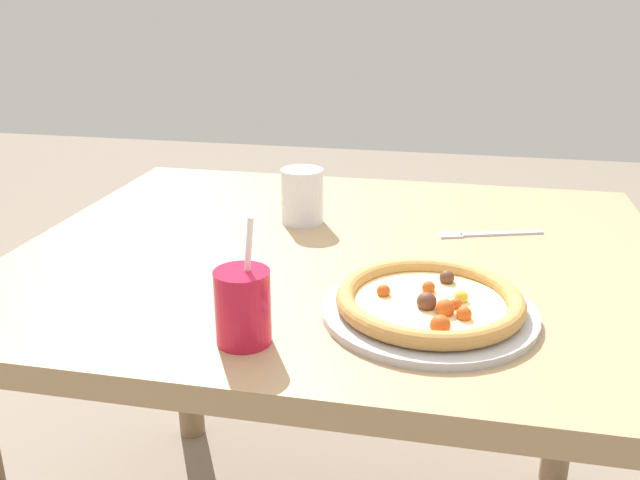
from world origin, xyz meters
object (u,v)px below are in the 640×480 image
drink_cup_colored (243,306)px  fork (485,234)px  pizza_near (430,304)px  water_cup_clear (302,196)px

drink_cup_colored → fork: 0.58m
pizza_near → fork: (0.09, 0.36, -0.02)m
drink_cup_colored → fork: drink_cup_colored is taller
drink_cup_colored → fork: size_ratio=0.90×
drink_cup_colored → water_cup_clear: (-0.03, 0.49, 0.00)m
pizza_near → water_cup_clear: 0.45m
fork → pizza_near: bearing=-103.4°
drink_cup_colored → water_cup_clear: size_ratio=1.65×
water_cup_clear → drink_cup_colored: bearing=-85.9°
drink_cup_colored → water_cup_clear: drink_cup_colored is taller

